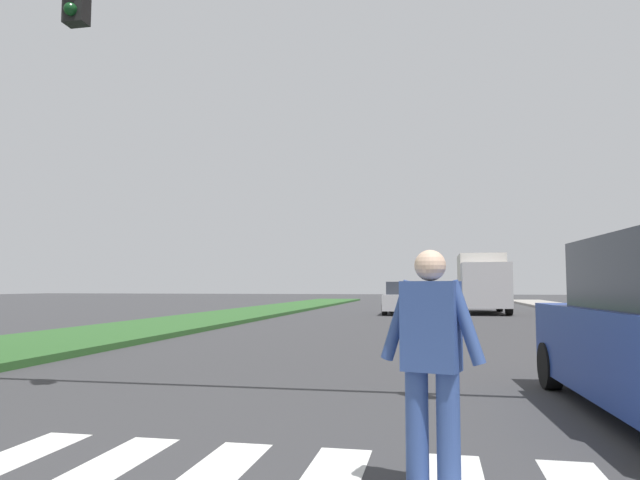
# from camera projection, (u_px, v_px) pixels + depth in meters

# --- Properties ---
(ground_plane) EXTENTS (140.00, 140.00, 0.00)m
(ground_plane) POSITION_uv_depth(u_px,v_px,m) (417.00, 319.00, 25.13)
(ground_plane) COLOR #38383A
(median_strip) EXTENTS (4.03, 64.00, 0.15)m
(median_strip) POSITION_uv_depth(u_px,v_px,m) (220.00, 317.00, 24.79)
(median_strip) COLOR #2D5B28
(median_strip) RESTS_ON ground_plane
(traffic_light_gantry) EXTENTS (10.15, 0.30, 6.00)m
(traffic_light_gantry) POSITION_uv_depth(u_px,v_px,m) (78.00, 47.00, 7.17)
(traffic_light_gantry) COLOR gold
(traffic_light_gantry) RESTS_ON median_strip
(pedestrian_performer) EXTENTS (0.74, 0.34, 1.69)m
(pedestrian_performer) POSITION_uv_depth(u_px,v_px,m) (431.00, 359.00, 3.99)
(pedestrian_performer) COLOR #334C8C
(pedestrian_performer) RESTS_ON ground_plane
(sedan_midblock) EXTENTS (1.88, 4.50, 1.62)m
(sedan_midblock) POSITION_uv_depth(u_px,v_px,m) (404.00, 299.00, 29.15)
(sedan_midblock) COLOR #B7B7BC
(sedan_midblock) RESTS_ON ground_plane
(truck_box_delivery) EXTENTS (2.40, 6.20, 3.10)m
(truck_box_delivery) POSITION_uv_depth(u_px,v_px,m) (482.00, 282.00, 30.27)
(truck_box_delivery) COLOR #B7B7BC
(truck_box_delivery) RESTS_ON ground_plane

